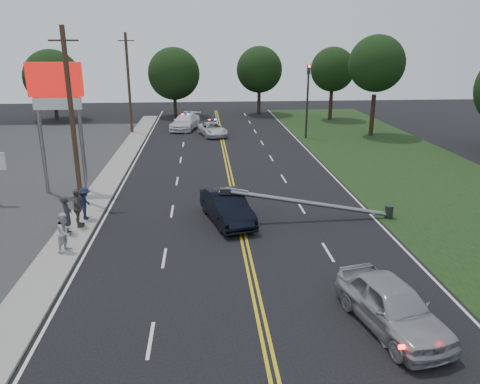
{
  "coord_description": "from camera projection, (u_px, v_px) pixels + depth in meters",
  "views": [
    {
      "loc": [
        -1.85,
        -15.02,
        9.17
      ],
      "look_at": [
        -0.01,
        7.99,
        1.7
      ],
      "focal_mm": 35.0,
      "sensor_mm": 36.0,
      "label": 1
    }
  ],
  "objects": [
    {
      "name": "emergency_b",
      "position": [
        186.0,
        122.0,
        50.61
      ],
      "size": [
        3.7,
        6.05,
        1.64
      ],
      "primitive_type": "imported",
      "rotation": [
        0.0,
        0.0,
        -0.27
      ],
      "color": "white",
      "rests_on": "ground"
    },
    {
      "name": "utility_pole_mid",
      "position": [
        72.0,
        117.0,
        26.32
      ],
      "size": [
        1.6,
        0.28,
        10.0
      ],
      "color": "#382619",
      "rests_on": "ground"
    },
    {
      "name": "emergency_a",
      "position": [
        213.0,
        129.0,
        47.25
      ],
      "size": [
        3.21,
        5.09,
        1.31
      ],
      "primitive_type": "imported",
      "rotation": [
        0.0,
        0.0,
        0.24
      ],
      "color": "silver",
      "rests_on": "ground"
    },
    {
      "name": "tree_9",
      "position": [
        377.0,
        64.0,
        45.38
      ],
      "size": [
        5.46,
        5.46,
        9.81
      ],
      "color": "black",
      "rests_on": "ground"
    },
    {
      "name": "tree_8",
      "position": [
        333.0,
        70.0,
        55.37
      ],
      "size": [
        5.21,
        5.21,
        8.57
      ],
      "color": "black",
      "rests_on": "ground"
    },
    {
      "name": "waiting_sedan",
      "position": [
        392.0,
        305.0,
        15.47
      ],
      "size": [
        3.01,
        5.2,
        1.66
      ],
      "primitive_type": "imported",
      "rotation": [
        0.0,
        0.0,
        0.23
      ],
      "color": "#A2A4AA",
      "rests_on": "ground"
    },
    {
      "name": "sidewalk",
      "position": [
        87.0,
        213.0,
        26.04
      ],
      "size": [
        1.8,
        70.0,
        0.12
      ],
      "primitive_type": "cube",
      "color": "gray",
      "rests_on": "ground"
    },
    {
      "name": "fallen_streetlight",
      "position": [
        319.0,
        204.0,
        24.83
      ],
      "size": [
        9.36,
        0.44,
        1.91
      ],
      "color": "#2D2D30",
      "rests_on": "ground"
    },
    {
      "name": "bystander_c",
      "position": [
        85.0,
        203.0,
        24.71
      ],
      "size": [
        0.68,
        1.14,
        1.74
      ],
      "primitive_type": "imported",
      "rotation": [
        0.0,
        0.0,
        1.54
      ],
      "color": "#17213A",
      "rests_on": "sidewalk"
    },
    {
      "name": "tree_5",
      "position": [
        52.0,
        78.0,
        55.58
      ],
      "size": [
        6.61,
        6.61,
        8.31
      ],
      "color": "black",
      "rests_on": "ground"
    },
    {
      "name": "utility_pole_far",
      "position": [
        129.0,
        83.0,
        47.19
      ],
      "size": [
        1.6,
        0.28,
        10.0
      ],
      "color": "#382619",
      "rests_on": "ground"
    },
    {
      "name": "bystander_b",
      "position": [
        65.0,
        232.0,
        20.91
      ],
      "size": [
        1.0,
        1.09,
        1.82
      ],
      "primitive_type": "imported",
      "rotation": [
        0.0,
        0.0,
        1.14
      ],
      "color": "silver",
      "rests_on": "sidewalk"
    },
    {
      "name": "pylon_sign",
      "position": [
        57.0,
        97.0,
        27.84
      ],
      "size": [
        3.2,
        0.35,
        8.0
      ],
      "color": "gray",
      "rests_on": "ground"
    },
    {
      "name": "grass_verge",
      "position": [
        464.0,
        203.0,
        27.72
      ],
      "size": [
        12.0,
        80.0,
        0.01
      ],
      "primitive_type": "cube",
      "color": "black",
      "rests_on": "ground"
    },
    {
      "name": "tree_7",
      "position": [
        259.0,
        70.0,
        59.71
      ],
      "size": [
        5.84,
        5.84,
        8.61
      ],
      "color": "black",
      "rests_on": "ground"
    },
    {
      "name": "bystander_a",
      "position": [
        67.0,
        215.0,
        22.76
      ],
      "size": [
        0.58,
        0.77,
        1.93
      ],
      "primitive_type": "imported",
      "rotation": [
        0.0,
        0.0,
        1.74
      ],
      "color": "#2A2B32",
      "rests_on": "sidewalk"
    },
    {
      "name": "centerline_yellow",
      "position": [
        237.0,
        209.0,
        26.69
      ],
      "size": [
        0.36,
        80.0,
        0.0
      ],
      "primitive_type": "cube",
      "color": "gold",
      "rests_on": "ground"
    },
    {
      "name": "bystander_d",
      "position": [
        78.0,
        208.0,
        23.65
      ],
      "size": [
        0.66,
        1.24,
        2.0
      ],
      "primitive_type": "imported",
      "rotation": [
        0.0,
        0.0,
        1.72
      ],
      "color": "#5F544C",
      "rests_on": "sidewalk"
    },
    {
      "name": "crashed_sedan",
      "position": [
        227.0,
        207.0,
        24.67
      ],
      "size": [
        2.93,
        5.21,
        1.63
      ],
      "primitive_type": "imported",
      "rotation": [
        0.0,
        0.0,
        0.26
      ],
      "color": "black",
      "rests_on": "ground"
    },
    {
      "name": "tree_6",
      "position": [
        174.0,
        74.0,
        58.0
      ],
      "size": [
        6.41,
        6.41,
        8.51
      ],
      "color": "black",
      "rests_on": "ground"
    },
    {
      "name": "ground",
      "position": [
        257.0,
        302.0,
        17.21
      ],
      "size": [
        120.0,
        120.0,
        0.0
      ],
      "primitive_type": "plane",
      "color": "black",
      "rests_on": "ground"
    },
    {
      "name": "traffic_signal",
      "position": [
        308.0,
        95.0,
        44.99
      ],
      "size": [
        0.28,
        0.41,
        7.05
      ],
      "color": "#2D2D30",
      "rests_on": "ground"
    }
  ]
}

